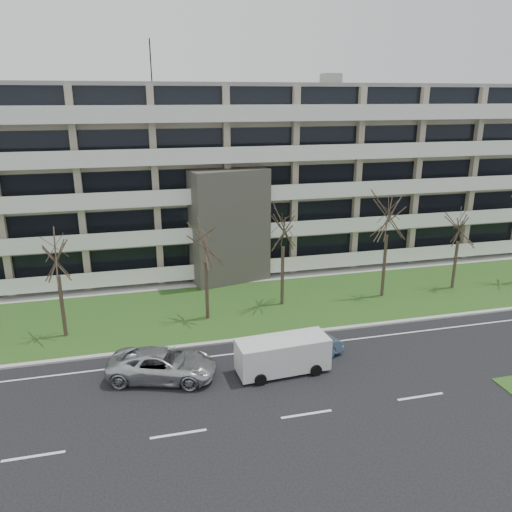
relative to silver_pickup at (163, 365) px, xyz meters
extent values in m
plane|color=black|center=(6.33, -4.87, -0.79)|extent=(160.00, 160.00, 0.00)
cube|color=#2D4F1A|center=(6.33, 8.13, -0.76)|extent=(90.00, 10.00, 0.06)
cube|color=#B2B2AD|center=(6.33, 3.13, -0.73)|extent=(90.00, 0.35, 0.12)
cube|color=#B2B2AD|center=(6.33, 13.63, -0.75)|extent=(90.00, 2.00, 0.08)
cube|color=white|center=(6.33, 1.63, -0.78)|extent=(90.00, 0.12, 0.01)
cube|color=tan|center=(6.33, 20.63, 6.71)|extent=(60.00, 12.00, 15.00)
cube|color=gray|center=(6.33, 20.63, 14.36)|extent=(60.50, 12.50, 0.30)
cube|color=#4C4742|center=(6.33, 13.63, 3.71)|extent=(6.39, 3.69, 9.00)
cube|color=black|center=(6.33, 13.43, 1.21)|extent=(4.92, 1.19, 3.50)
cylinder|color=black|center=(1.33, 20.63, 16.21)|extent=(0.10, 0.10, 3.50)
cube|color=black|center=(6.33, 14.61, 1.31)|extent=(58.00, 0.10, 1.80)
cube|color=white|center=(6.33, 13.93, -0.19)|extent=(58.00, 1.40, 0.22)
cube|color=white|center=(6.33, 13.28, 0.41)|extent=(58.00, 0.08, 1.00)
cube|color=black|center=(6.33, 14.61, 4.31)|extent=(58.00, 0.10, 1.80)
cube|color=white|center=(6.33, 13.93, 2.81)|extent=(58.00, 1.40, 0.22)
cube|color=white|center=(6.33, 13.28, 3.41)|extent=(58.00, 0.08, 1.00)
cube|color=black|center=(6.33, 14.61, 7.31)|extent=(58.00, 0.10, 1.80)
cube|color=white|center=(6.33, 13.93, 5.81)|extent=(58.00, 1.40, 0.22)
cube|color=white|center=(6.33, 13.28, 6.41)|extent=(58.00, 0.08, 1.00)
cube|color=black|center=(6.33, 14.61, 10.31)|extent=(58.00, 0.10, 1.80)
cube|color=white|center=(6.33, 13.93, 8.81)|extent=(58.00, 1.40, 0.22)
cube|color=white|center=(6.33, 13.28, 9.41)|extent=(58.00, 0.08, 1.00)
cube|color=black|center=(6.33, 14.61, 13.31)|extent=(58.00, 0.10, 1.80)
cube|color=white|center=(6.33, 13.93, 11.81)|extent=(58.00, 1.40, 0.22)
cube|color=white|center=(6.33, 13.28, 12.41)|extent=(58.00, 0.08, 1.00)
imported|color=#B7BABF|center=(0.00, 0.00, 0.00)|extent=(6.19, 4.14, 1.58)
imported|color=#7397C7|center=(7.78, -0.04, 0.00)|extent=(5.08, 3.20, 1.58)
cube|color=silver|center=(6.33, -0.91, 0.27)|extent=(5.06, 2.14, 1.74)
cube|color=black|center=(6.33, -0.91, 0.77)|extent=(4.69, 1.98, 0.64)
cube|color=silver|center=(8.67, -0.77, 0.13)|extent=(0.43, 1.76, 1.10)
cylinder|color=black|center=(4.83, -1.92, -0.47)|extent=(0.66, 0.27, 0.64)
cylinder|color=black|center=(4.72, -0.09, -0.47)|extent=(0.66, 0.27, 0.64)
cylinder|color=black|center=(7.95, -1.73, -0.47)|extent=(0.66, 0.27, 0.64)
cylinder|color=black|center=(7.83, 0.10, -0.47)|extent=(0.66, 0.27, 0.64)
cylinder|color=#382B21|center=(-5.57, 6.35, 1.22)|extent=(0.24, 0.24, 4.02)
cylinder|color=#382B21|center=(3.41, 6.77, 1.23)|extent=(0.24, 0.24, 4.04)
cylinder|color=#382B21|center=(8.96, 7.87, 1.38)|extent=(0.24, 0.24, 4.34)
cylinder|color=#382B21|center=(16.67, 7.58, 1.59)|extent=(0.24, 0.24, 4.75)
cylinder|color=#382B21|center=(22.78, 7.75, 1.10)|extent=(0.24, 0.24, 3.78)
camera|label=1|loc=(-0.82, -23.78, 13.49)|focal=35.00mm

